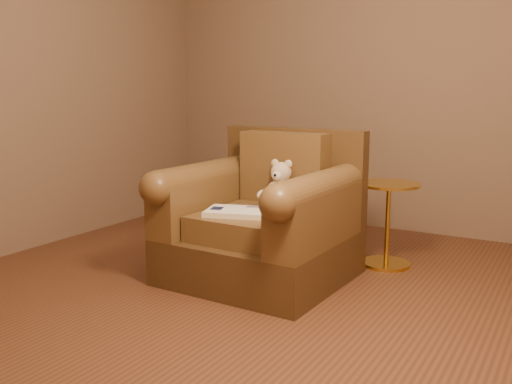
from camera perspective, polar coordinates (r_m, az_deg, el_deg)
The scene contains 6 objects.
floor at distance 3.70m, azimuth -0.46°, elevation -9.64°, with size 4.00×4.00×0.00m, color brown.
room at distance 3.50m, azimuth -0.51°, elevation 17.73°, with size 4.02×4.02×2.71m.
armchair at distance 3.83m, azimuth 0.80°, elevation -3.01°, with size 1.13×1.07×0.98m.
teddy_bear at distance 3.83m, azimuth 2.32°, elevation 0.26°, with size 0.24×0.27×0.33m.
guidebook at distance 3.63m, azimuth -1.45°, elevation -2.02°, with size 0.51×0.40×0.04m.
side_table at distance 4.18m, azimuth 13.03°, elevation -2.90°, with size 0.43×0.43×0.60m.
Camera 1 is at (1.78, -2.99, 1.27)m, focal length 40.00 mm.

